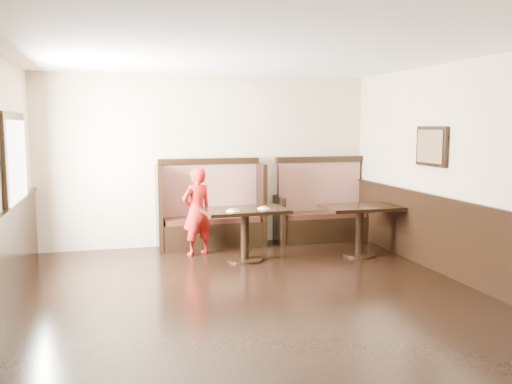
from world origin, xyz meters
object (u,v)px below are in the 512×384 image
object	(u,v)px
booth_neighbor	(321,213)
child	(197,211)
booth_main	(211,215)
table_neighbor	(360,218)
table_main	(245,221)

from	to	relation	value
booth_neighbor	child	bearing A→B (deg)	-167.07
booth_neighbor	child	size ratio (longest dim) A/B	1.22
booth_main	table_neighbor	distance (m)	2.41
booth_neighbor	table_neighbor	size ratio (longest dim) A/B	1.49
table_neighbor	booth_neighbor	bearing A→B (deg)	96.90
booth_neighbor	child	world-z (taller)	booth_neighbor
table_main	child	xyz separation A→B (m)	(-0.62, 0.55, 0.08)
booth_main	booth_neighbor	bearing A→B (deg)	-0.05
booth_main	table_main	size ratio (longest dim) A/B	1.38
booth_main	table_neighbor	world-z (taller)	booth_main
child	booth_main	bearing A→B (deg)	-142.97
booth_neighbor	table_main	world-z (taller)	booth_neighbor
table_main	child	world-z (taller)	child
booth_main	child	xyz separation A→B (m)	(-0.31, -0.52, 0.15)
child	booth_neighbor	bearing A→B (deg)	170.54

